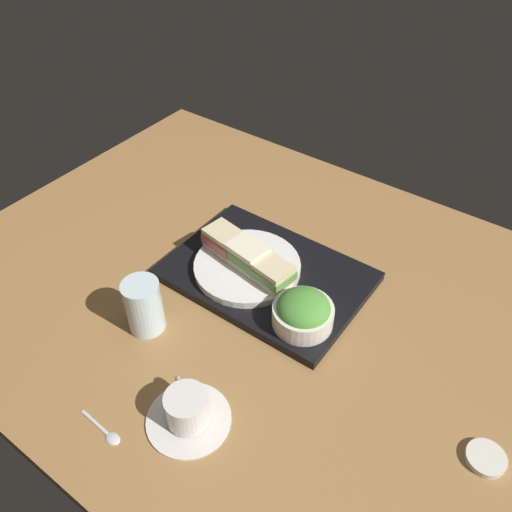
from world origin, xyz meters
TOP-DOWN VIEW (x-y plane):
  - ground_plane at (0.00, 0.00)cm, footprint 140.00×100.00cm
  - serving_tray at (4.50, -3.81)cm, footprint 40.20×28.25cm
  - sandwich_plate at (8.15, -1.99)cm, footprint 22.17×22.17cm
  - sandwich_near at (1.41, -0.98)cm, footprint 9.19×7.34cm
  - sandwich_middle at (8.15, -1.99)cm, footprint 8.97×7.18cm
  - sandwich_far at (14.89, -3.00)cm, footprint 8.73×7.38cm
  - salad_bowl at (-8.86, 3.58)cm, footprint 11.48×11.48cm
  - coffee_cup at (-4.09, 30.54)cm, footprint 13.99×13.99cm
  - drinking_glass at (15.53, 20.10)cm, footprint 7.01×7.01cm
  - small_sauce_dish at (-45.60, 8.94)cm, footprint 6.18×6.18cm
  - teaspoon at (4.61, 40.15)cm, footprint 9.21×2.15cm

SIDE VIEW (x-z plane):
  - ground_plane at x=0.00cm, z-range -3.00..0.00cm
  - teaspoon at x=4.61cm, z-range -0.05..0.75cm
  - small_sauce_dish at x=-45.60cm, z-range 0.00..1.11cm
  - serving_tray at x=4.50cm, z-range 0.00..1.91cm
  - coffee_cup at x=-4.09cm, z-range -0.58..5.91cm
  - sandwich_plate at x=8.15cm, z-range 1.91..3.52cm
  - salad_bowl at x=-8.86cm, z-range 1.57..8.43cm
  - drinking_glass at x=15.53cm, z-range 0.00..11.05cm
  - sandwich_near at x=1.41cm, z-range 3.52..7.80cm
  - sandwich_far at x=14.89cm, z-range 3.52..8.24cm
  - sandwich_middle at x=8.15cm, z-range 3.52..8.40cm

